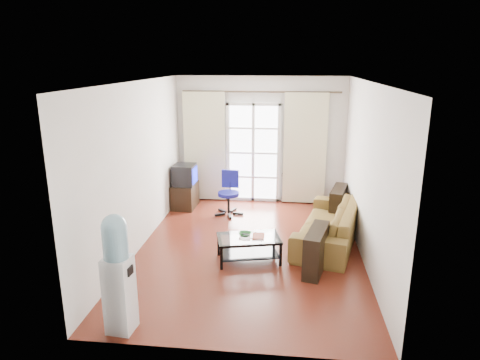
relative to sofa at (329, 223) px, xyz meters
name	(u,v)px	position (x,y,z in m)	size (l,w,h in m)	color
floor	(249,249)	(-1.32, -0.47, -0.32)	(5.20, 5.20, 0.00)	maroon
ceiling	(250,82)	(-1.32, -0.47, 2.38)	(5.20, 5.20, 0.00)	white
wall_back	(260,140)	(-1.32, 2.13, 1.03)	(3.60, 0.02, 2.70)	silver
wall_front	(226,235)	(-1.32, -3.07, 1.03)	(3.60, 0.02, 2.70)	silver
wall_left	(139,167)	(-3.12, -0.47, 1.03)	(0.02, 5.20, 2.70)	silver
wall_right	(367,173)	(0.48, -0.47, 1.03)	(0.02, 5.20, 2.70)	silver
french_door	(253,153)	(-1.47, 2.08, 0.75)	(1.16, 0.06, 2.15)	white
curtain_rod	(261,92)	(-1.32, 2.03, 2.06)	(0.04, 0.04, 3.30)	#4C3F2D
curtain_left	(205,147)	(-2.52, 2.01, 0.88)	(0.90, 0.07, 2.35)	beige
curtain_right	(305,149)	(-0.37, 2.01, 0.88)	(0.90, 0.07, 2.35)	beige
radiator	(296,188)	(-0.52, 2.03, 0.01)	(0.64, 0.12, 0.64)	gray
sofa	(329,223)	(0.00, 0.00, 0.00)	(1.38, 2.37, 0.65)	brown
coffee_table	(249,246)	(-1.29, -0.89, -0.07)	(1.06, 0.76, 0.39)	silver
bowl	(245,234)	(-1.35, -0.83, 0.09)	(0.22, 0.22, 0.05)	#35924E
book	(252,236)	(-1.24, -0.86, 0.08)	(0.20, 0.26, 0.02)	#B51626
remote	(245,234)	(-1.35, -0.80, 0.07)	(0.17, 0.05, 0.02)	black
tv_stand	(185,195)	(-2.86, 1.49, -0.07)	(0.46, 0.69, 0.50)	black
crt_tv	(184,175)	(-2.86, 1.43, 0.39)	(0.49, 0.48, 0.43)	black
task_chair	(229,202)	(-1.88, 1.16, -0.07)	(0.63, 0.63, 0.88)	black
water_cooler	(118,272)	(-2.58, -2.82, 0.42)	(0.33, 0.32, 1.42)	white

